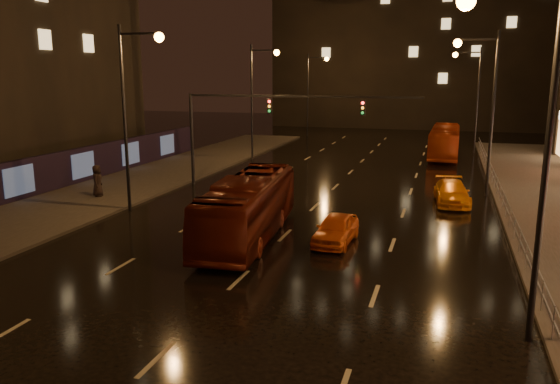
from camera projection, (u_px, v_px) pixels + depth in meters
name	position (u px, v px, depth m)	size (l,w,h in m)	color
ground	(329.00, 193.00, 35.08)	(140.00, 140.00, 0.00)	black
sidewalk_left	(102.00, 194.00, 34.27)	(7.00, 70.00, 0.15)	#38332D
building_distant	(434.00, 0.00, 78.76)	(44.00, 16.00, 36.00)	black
hoarding_left	(16.00, 181.00, 32.28)	(0.30, 46.00, 2.50)	black
traffic_signal	(254.00, 117.00, 35.54)	(15.31, 0.32, 6.20)	black
streetlight_right	(523.00, 113.00, 14.35)	(2.64, 0.50, 10.00)	black
railing_right	(503.00, 196.00, 30.10)	(0.05, 56.00, 1.00)	#99999E
bus_red	(249.00, 207.00, 25.08)	(2.44, 10.42, 2.90)	#57160C
bus_curb	(445.00, 142.00, 49.82)	(2.46, 10.49, 2.92)	#A83510
taxi_near	(336.00, 229.00, 24.44)	(1.54, 3.83, 1.31)	orange
taxi_far	(452.00, 192.00, 31.99)	(1.87, 4.59, 1.33)	orange
pedestrian_c	(97.00, 181.00, 33.21)	(0.94, 0.61, 1.93)	black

